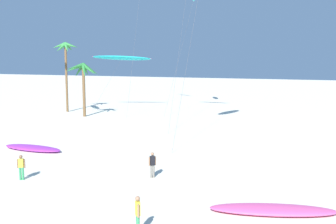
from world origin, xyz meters
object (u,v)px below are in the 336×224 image
(palm_tree_1, at_px, (66,53))
(person_near_left, at_px, (21,166))
(grounded_kite_1, at_px, (33,148))
(person_near_right, at_px, (138,214))
(grounded_kite_0, at_px, (273,210))
(person_foreground_walker, at_px, (152,164))
(palm_tree_0, at_px, (83,73))
(flying_kite_0, at_px, (122,58))

(palm_tree_1, distance_m, person_near_left, 34.49)
(palm_tree_1, distance_m, grounded_kite_1, 26.44)
(person_near_right, bearing_deg, palm_tree_1, 130.98)
(grounded_kite_0, bearing_deg, person_foreground_walker, 158.82)
(grounded_kite_1, bearing_deg, palm_tree_0, 112.78)
(person_foreground_walker, height_order, person_near_right, person_near_right)
(person_near_left, distance_m, person_near_right, 11.19)
(flying_kite_0, height_order, person_near_left, flying_kite_0)
(grounded_kite_1, distance_m, person_near_left, 8.60)
(grounded_kite_1, height_order, person_near_right, person_near_right)
(palm_tree_0, height_order, flying_kite_0, flying_kite_0)
(palm_tree_1, xyz_separation_m, person_near_left, (17.99, -28.44, -7.56))
(flying_kite_0, distance_m, person_near_left, 37.92)
(palm_tree_1, height_order, person_near_left, palm_tree_1)
(person_foreground_walker, bearing_deg, palm_tree_0, 133.19)
(palm_tree_1, bearing_deg, person_near_right, -49.02)
(grounded_kite_0, distance_m, person_near_right, 6.92)
(grounded_kite_0, bearing_deg, palm_tree_1, 140.08)
(grounded_kite_0, bearing_deg, flying_kite_0, 129.06)
(palm_tree_1, relative_size, flying_kite_0, 1.14)
(flying_kite_0, height_order, grounded_kite_0, flying_kite_0)
(person_near_left, xyz_separation_m, person_near_right, (10.37, -4.21, 0.07))
(grounded_kite_0, xyz_separation_m, grounded_kite_1, (-20.53, 6.25, 0.01))
(palm_tree_0, relative_size, person_near_right, 4.12)
(flying_kite_0, bearing_deg, person_foreground_walker, -57.51)
(palm_tree_0, bearing_deg, person_near_right, -51.64)
(grounded_kite_0, height_order, person_near_left, person_near_left)
(grounded_kite_1, xyz_separation_m, person_foreground_walker, (12.52, -3.15, 0.71))
(flying_kite_0, distance_m, grounded_kite_1, 30.19)
(palm_tree_0, height_order, palm_tree_1, palm_tree_1)
(palm_tree_1, xyz_separation_m, grounded_kite_0, (33.32, -27.88, -8.25))
(flying_kite_0, bearing_deg, palm_tree_1, -128.64)
(grounded_kite_0, relative_size, person_foreground_walker, 3.85)
(flying_kite_0, xyz_separation_m, person_foreground_walker, (20.00, -31.41, -6.82))
(flying_kite_0, bearing_deg, grounded_kite_0, -50.94)
(person_foreground_walker, bearing_deg, person_near_right, -68.84)
(grounded_kite_0, xyz_separation_m, person_foreground_walker, (-8.01, 3.10, 0.72))
(person_foreground_walker, relative_size, person_near_left, 1.04)
(palm_tree_0, height_order, grounded_kite_0, palm_tree_0)
(palm_tree_0, bearing_deg, person_near_left, -62.86)
(person_near_left, bearing_deg, grounded_kite_0, 2.07)
(palm_tree_0, relative_size, palm_tree_1, 0.71)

